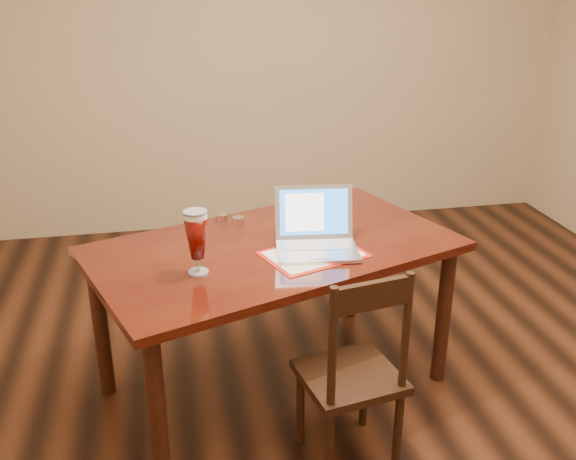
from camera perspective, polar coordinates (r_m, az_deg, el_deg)
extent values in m
plane|color=black|center=(3.26, 7.84, -15.09)|extent=(5.00, 5.00, 0.00)
cube|color=tan|center=(5.05, -0.68, 15.30)|extent=(4.50, 0.01, 2.70)
cube|color=#481709|center=(2.98, -1.22, -1.67)|extent=(1.87, 1.44, 0.04)
cylinder|color=#35150D|center=(2.62, -11.54, -15.89)|extent=(0.07, 0.07, 0.73)
cylinder|color=#35150D|center=(3.30, 13.65, -7.39)|extent=(0.07, 0.07, 0.73)
cylinder|color=#35150D|center=(3.24, -16.31, -8.31)|extent=(0.07, 0.07, 0.73)
cylinder|color=#35150D|center=(3.81, 5.68, -2.64)|extent=(0.07, 0.07, 0.73)
cube|color=#B61810|center=(2.87, 2.29, -2.16)|extent=(0.51, 0.44, 0.00)
cube|color=silver|center=(2.87, 2.29, -2.13)|extent=(0.46, 0.39, 0.00)
cube|color=silver|center=(2.88, 2.63, -1.89)|extent=(0.39, 0.29, 0.02)
cube|color=#BCBCC1|center=(2.92, 2.52, -1.33)|extent=(0.31, 0.15, 0.00)
cube|color=silver|center=(2.81, 2.81, -2.30)|extent=(0.10, 0.08, 0.00)
cube|color=silver|center=(2.97, 2.31, 1.62)|extent=(0.37, 0.11, 0.24)
cube|color=blue|center=(2.97, 2.32, 1.61)|extent=(0.32, 0.09, 0.20)
cube|color=white|center=(2.96, 1.49, 1.58)|extent=(0.18, 0.07, 0.17)
cylinder|color=silver|center=(2.73, -7.96, -3.72)|extent=(0.09, 0.09, 0.01)
cylinder|color=silver|center=(2.71, -8.00, -3.05)|extent=(0.01, 0.01, 0.06)
cylinder|color=white|center=(2.62, -8.25, 1.28)|extent=(0.10, 0.10, 0.02)
cylinder|color=silver|center=(2.62, -8.27, 1.58)|extent=(0.10, 0.10, 0.01)
cylinder|color=silver|center=(3.21, -4.43, 0.81)|extent=(0.06, 0.06, 0.04)
cylinder|color=silver|center=(3.25, -5.90, 1.09)|extent=(0.06, 0.06, 0.04)
cube|color=black|center=(2.73, 5.50, -12.85)|extent=(0.45, 0.43, 0.04)
cylinder|color=black|center=(2.70, 3.68, -18.90)|extent=(0.04, 0.04, 0.38)
cylinder|color=black|center=(2.82, 9.75, -17.12)|extent=(0.04, 0.04, 0.38)
cylinder|color=black|center=(2.91, 1.11, -15.36)|extent=(0.04, 0.04, 0.38)
cylinder|color=black|center=(3.02, 6.79, -13.90)|extent=(0.04, 0.04, 0.38)
cylinder|color=black|center=(2.41, 3.96, -10.36)|extent=(0.03, 0.03, 0.50)
cylinder|color=black|center=(2.55, 10.44, -8.80)|extent=(0.03, 0.03, 0.50)
cube|color=black|center=(2.39, 7.52, -5.79)|extent=(0.31, 0.08, 0.11)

